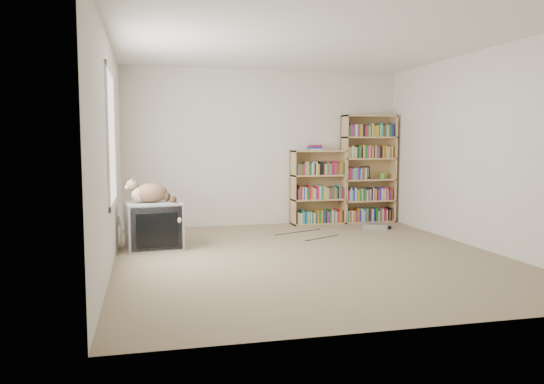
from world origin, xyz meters
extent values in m
cube|color=tan|center=(0.00, 0.00, 0.00)|extent=(4.50, 5.00, 0.01)
cube|color=silver|center=(0.00, 2.50, 1.25)|extent=(4.50, 0.02, 2.50)
cube|color=silver|center=(0.00, -2.50, 1.25)|extent=(4.50, 0.02, 2.50)
cube|color=silver|center=(-2.25, 0.00, 1.25)|extent=(0.02, 5.00, 2.50)
cube|color=silver|center=(2.25, 0.00, 1.25)|extent=(0.02, 5.00, 2.50)
cube|color=white|center=(0.00, 0.00, 2.50)|extent=(4.50, 5.00, 0.02)
cube|color=white|center=(-2.24, 0.20, 1.40)|extent=(0.02, 1.22, 1.52)
cube|color=#99999B|center=(-1.80, 0.92, 0.29)|extent=(0.74, 0.69, 0.59)
cube|color=black|center=(-1.76, 0.63, 0.29)|extent=(0.62, 0.10, 0.54)
cube|color=black|center=(-1.76, 0.62, 0.28)|extent=(0.50, 0.07, 0.41)
cube|color=black|center=(-1.81, 1.06, 0.28)|extent=(0.44, 0.38, 0.35)
ellipsoid|color=#392717|center=(-1.83, 0.93, 0.71)|extent=(0.48, 0.35, 0.24)
ellipsoid|color=#392717|center=(-1.72, 0.95, 0.70)|extent=(0.23, 0.25, 0.18)
ellipsoid|color=tan|center=(-1.98, 0.89, 0.70)|extent=(0.19, 0.19, 0.20)
ellipsoid|color=#392717|center=(-2.04, 0.89, 0.81)|extent=(0.18, 0.17, 0.15)
sphere|color=beige|center=(-2.10, 0.88, 0.79)|extent=(0.07, 0.07, 0.06)
cone|color=black|center=(-2.04, 0.86, 0.88)|extent=(0.07, 0.08, 0.08)
cone|color=black|center=(-2.05, 0.94, 0.88)|extent=(0.07, 0.08, 0.08)
cube|color=tan|center=(1.31, 2.34, 0.89)|extent=(0.02, 0.30, 1.79)
cube|color=tan|center=(2.18, 2.34, 0.89)|extent=(0.03, 0.30, 1.79)
cube|color=tan|center=(1.75, 2.48, 0.89)|extent=(0.89, 0.03, 1.79)
cube|color=tan|center=(1.75, 2.34, 1.77)|extent=(0.89, 0.30, 0.02)
cube|color=tan|center=(1.75, 2.34, 0.01)|extent=(0.89, 0.30, 0.03)
cube|color=tan|center=(1.75, 2.34, 0.36)|extent=(0.89, 0.30, 0.03)
cube|color=tan|center=(1.75, 2.34, 0.72)|extent=(0.89, 0.30, 0.02)
cube|color=tan|center=(1.75, 2.34, 1.07)|extent=(0.89, 0.30, 0.02)
cube|color=tan|center=(1.75, 2.34, 1.42)|extent=(0.89, 0.30, 0.02)
cube|color=#AD1733|center=(1.75, 2.34, 0.12)|extent=(0.81, 0.24, 0.19)
cube|color=#1923A6|center=(1.75, 2.34, 0.47)|extent=(0.81, 0.24, 0.19)
cube|color=#136F1F|center=(1.75, 2.34, 0.82)|extent=(0.81, 0.24, 0.19)
cube|color=beige|center=(1.75, 2.34, 1.18)|extent=(0.81, 0.24, 0.19)
cube|color=black|center=(1.75, 2.34, 1.53)|extent=(0.81, 0.24, 0.19)
cube|color=tan|center=(0.44, 2.34, 0.61)|extent=(0.03, 0.30, 1.21)
cube|color=tan|center=(1.29, 2.34, 0.61)|extent=(0.02, 0.30, 1.21)
cube|color=tan|center=(0.87, 2.48, 0.61)|extent=(0.88, 0.03, 1.21)
cube|color=tan|center=(0.87, 2.34, 1.20)|extent=(0.88, 0.30, 0.02)
cube|color=tan|center=(0.87, 2.34, 0.01)|extent=(0.88, 0.30, 0.03)
cube|color=tan|center=(0.87, 2.34, 0.41)|extent=(0.88, 0.30, 0.03)
cube|color=tan|center=(0.87, 2.34, 0.80)|extent=(0.88, 0.30, 0.02)
cube|color=#AD1733|center=(0.87, 2.34, 0.12)|extent=(0.80, 0.24, 0.19)
cube|color=#1923A6|center=(0.87, 2.34, 0.52)|extent=(0.80, 0.24, 0.19)
cube|color=#136F1F|center=(0.87, 2.34, 0.91)|extent=(0.80, 0.24, 0.19)
cube|color=#AD1733|center=(0.81, 2.34, 1.26)|extent=(0.21, 0.28, 0.09)
cylinder|color=#59A930|center=(2.00, 2.34, 0.78)|extent=(0.09, 0.09, 0.10)
cube|color=black|center=(1.73, 2.44, 0.83)|extent=(0.16, 0.05, 0.21)
cube|color=#BBBBC1|center=(1.56, 1.64, 0.04)|extent=(0.44, 0.38, 0.09)
cube|color=silver|center=(-2.24, 1.27, 0.32)|extent=(0.01, 0.08, 0.13)
camera|label=1|loc=(-1.86, -5.91, 1.36)|focal=35.00mm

